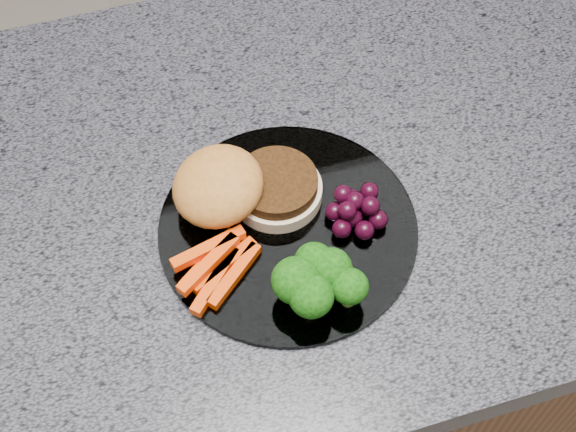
% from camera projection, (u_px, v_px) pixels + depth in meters
% --- Properties ---
extents(island_cabinet, '(1.20, 0.60, 0.86)m').
position_uv_depth(island_cabinet, '(213.00, 372.00, 1.22)').
color(island_cabinet, brown).
rests_on(island_cabinet, ground).
extents(countertop, '(1.20, 0.60, 0.04)m').
position_uv_depth(countertop, '(180.00, 208.00, 0.84)').
color(countertop, '#504F59').
rests_on(countertop, island_cabinet).
extents(plate, '(0.26, 0.26, 0.01)m').
position_uv_depth(plate, '(288.00, 229.00, 0.80)').
color(plate, white).
rests_on(plate, countertop).
extents(burger, '(0.17, 0.12, 0.05)m').
position_uv_depth(burger, '(239.00, 189.00, 0.80)').
color(burger, beige).
rests_on(burger, plate).
extents(carrot_sticks, '(0.09, 0.08, 0.02)m').
position_uv_depth(carrot_sticks, '(217.00, 266.00, 0.77)').
color(carrot_sticks, '#F54104').
rests_on(carrot_sticks, plate).
extents(broccoli, '(0.09, 0.07, 0.05)m').
position_uv_depth(broccoli, '(316.00, 280.00, 0.73)').
color(broccoli, olive).
rests_on(broccoli, plate).
extents(grape_bunch, '(0.06, 0.06, 0.03)m').
position_uv_depth(grape_bunch, '(356.00, 210.00, 0.79)').
color(grape_bunch, black).
rests_on(grape_bunch, plate).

